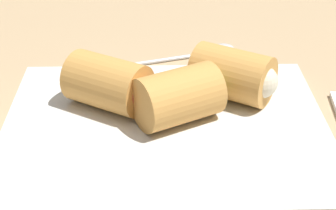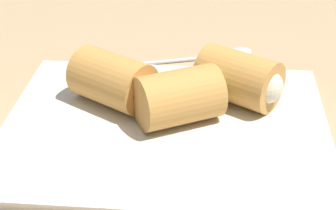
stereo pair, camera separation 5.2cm
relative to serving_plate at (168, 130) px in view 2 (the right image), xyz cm
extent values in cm
cube|color=tan|center=(0.25, -0.68, -1.76)|extent=(180.00, 140.00, 2.00)
cube|color=silver|center=(0.00, 0.00, -0.16)|extent=(30.46, 24.54, 1.20)
cube|color=silver|center=(0.00, 0.00, 0.59)|extent=(31.68, 25.52, 0.30)
cylinder|color=#D19347|center=(-6.79, -5.18, 3.42)|extent=(9.57, 8.74, 5.36)
sphere|color=beige|center=(-9.48, -3.51, 3.42)|extent=(3.48, 3.48, 3.48)
cylinder|color=#D19347|center=(-0.96, -0.97, 3.42)|extent=(9.52, 8.45, 5.36)
sphere|color=#56843D|center=(-3.76, -2.45, 3.42)|extent=(3.48, 3.48, 3.48)
cylinder|color=#D19347|center=(5.97, -3.59, 3.42)|extent=(9.57, 8.72, 5.36)
sphere|color=#B23D2D|center=(3.28, -1.93, 3.42)|extent=(3.48, 3.48, 3.48)
cylinder|color=silver|center=(1.44, -16.30, -0.51)|extent=(9.43, 3.34, 0.50)
ellipsoid|color=silver|center=(-7.38, -19.01, -0.19)|extent=(3.92, 3.41, 1.15)
camera|label=1|loc=(1.19, 46.17, 30.24)|focal=60.00mm
camera|label=2|loc=(-4.02, 46.01, 30.24)|focal=60.00mm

